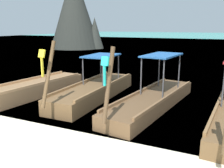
% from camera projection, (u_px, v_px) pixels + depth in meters
% --- Properties ---
extents(ground, '(120.00, 120.00, 0.00)m').
position_uv_depth(ground, '(52.00, 156.00, 5.94)').
color(ground, beige).
extents(sea_water, '(120.00, 120.00, 0.00)m').
position_uv_depth(sea_water, '(211.00, 39.00, 60.28)').
color(sea_water, '#2DB29E').
rests_on(sea_water, ground).
extents(longtail_boat_orange_ribbon, '(1.95, 6.55, 2.91)m').
position_uv_depth(longtail_boat_orange_ribbon, '(27.00, 91.00, 10.63)').
color(longtail_boat_orange_ribbon, olive).
rests_on(longtail_boat_orange_ribbon, ground).
extents(longtail_boat_yellow_ribbon, '(1.39, 6.22, 2.61)m').
position_uv_depth(longtail_boat_yellow_ribbon, '(95.00, 90.00, 10.65)').
color(longtail_boat_yellow_ribbon, brown).
rests_on(longtail_boat_yellow_ribbon, ground).
extents(longtail_boat_turquoise_ribbon, '(2.07, 6.39, 2.53)m').
position_uv_depth(longtail_boat_turquoise_ribbon, '(153.00, 99.00, 9.41)').
color(longtail_boat_turquoise_ribbon, brown).
rests_on(longtail_boat_turquoise_ribbon, ground).
extents(karst_rock, '(7.36, 6.85, 10.58)m').
position_uv_depth(karst_rock, '(75.00, 10.00, 33.53)').
color(karst_rock, '#2D302B').
rests_on(karst_rock, ground).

